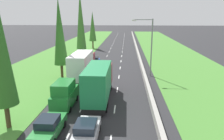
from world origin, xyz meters
TOP-DOWN VIEW (x-y plane):
  - ground_plane at (0.00, 60.00)m, footprint 300.00×300.00m
  - grass_verge_left at (-12.65, 60.00)m, footprint 14.00×140.00m
  - grass_verge_right at (14.35, 60.00)m, footprint 14.00×140.00m
  - median_barrier at (5.70, 60.00)m, footprint 0.44×120.00m
  - lane_markings at (0.00, 60.00)m, footprint 3.64×116.00m
  - green_sedan_left_lane at (-3.26, 15.51)m, footprint 1.82×4.50m
  - green_van_left_lane at (-3.60, 21.37)m, footprint 1.96×4.90m
  - white_box_truck_left_lane at (-3.67, 31.26)m, footprint 2.46×9.40m
  - silver_sedan_centre_lane at (-0.12, 14.98)m, footprint 1.82×4.50m
  - blue_hatchback_left_lane at (-3.29, 40.82)m, footprint 1.74×3.90m
  - green_box_truck_centre_lane at (-0.19, 23.26)m, footprint 2.46×9.40m
  - poplar_tree_second at (-7.04, 31.89)m, footprint 2.10×2.10m
  - poplar_tree_third at (-7.13, 47.31)m, footprint 2.16×2.16m
  - poplar_tree_fourth at (-6.98, 62.72)m, footprint 2.07×2.07m
  - street_light_mast at (6.43, 34.08)m, footprint 3.20×0.28m

SIDE VIEW (x-z plane):
  - ground_plane at x=0.00m, z-range 0.00..0.00m
  - lane_markings at x=0.00m, z-range 0.00..0.01m
  - grass_verge_left at x=-12.65m, z-range 0.00..0.04m
  - grass_verge_right at x=14.35m, z-range 0.00..0.04m
  - median_barrier at x=5.70m, z-range 0.00..0.85m
  - green_sedan_left_lane at x=-3.26m, z-range -0.01..1.63m
  - silver_sedan_centre_lane at x=-0.12m, z-range -0.01..1.63m
  - blue_hatchback_left_lane at x=-3.29m, z-range -0.02..1.70m
  - green_van_left_lane at x=-3.60m, z-range -0.01..2.81m
  - white_box_truck_left_lane at x=-3.67m, z-range 0.09..4.27m
  - green_box_truck_centre_lane at x=-0.19m, z-range 0.09..4.27m
  - street_light_mast at x=6.43m, z-range 0.73..9.73m
  - poplar_tree_fourth at x=-6.98m, z-range 1.05..11.70m
  - poplar_tree_second at x=-7.04m, z-range 1.05..13.07m
  - poplar_tree_third at x=-7.13m, z-range 1.05..15.57m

